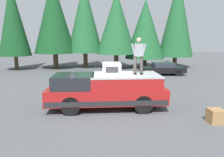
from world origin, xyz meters
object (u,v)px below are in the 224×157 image
object	(u,v)px
pickup_truck	(107,90)
person_on_truck_bed	(139,55)
parked_car_black	(162,69)
compressor_unit	(112,68)
wooden_crate	(215,116)

from	to	relation	value
pickup_truck	person_on_truck_bed	bearing A→B (deg)	-93.51
person_on_truck_bed	parked_car_black	xyz separation A→B (m)	(9.39, -4.11, -1.97)
person_on_truck_bed	parked_car_black	size ratio (longest dim) A/B	0.41
compressor_unit	wooden_crate	distance (m)	4.80
person_on_truck_bed	parked_car_black	bearing A→B (deg)	-23.62
parked_car_black	wooden_crate	world-z (taller)	parked_car_black
compressor_unit	person_on_truck_bed	bearing A→B (deg)	-93.47
pickup_truck	compressor_unit	bearing A→B (deg)	-93.68
pickup_truck	wooden_crate	world-z (taller)	pickup_truck
wooden_crate	person_on_truck_bed	bearing A→B (deg)	53.17
parked_car_black	wooden_crate	distance (m)	11.52
compressor_unit	parked_car_black	size ratio (longest dim) A/B	0.20
pickup_truck	wooden_crate	distance (m)	4.76
person_on_truck_bed	wooden_crate	bearing A→B (deg)	-126.83
wooden_crate	pickup_truck	bearing A→B (deg)	63.10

